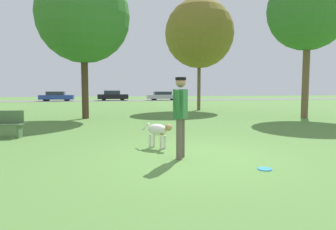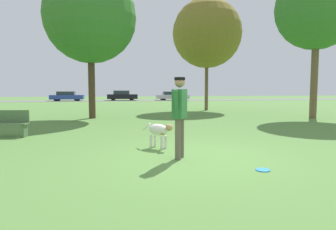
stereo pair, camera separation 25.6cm
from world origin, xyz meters
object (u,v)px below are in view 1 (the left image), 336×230
parked_car_blue (57,96)px  parked_car_silver (163,96)px  person (181,110)px  dog (159,131)px  tree_mid_center (83,16)px  frisbee (265,169)px  tree_near_right (308,10)px  tree_far_right (199,34)px  parked_car_black (113,96)px

parked_car_blue → parked_car_silver: size_ratio=0.93×
person → parked_car_silver: (7.52, 35.20, -0.44)m
dog → tree_mid_center: 10.05m
dog → parked_car_blue: size_ratio=0.18×
frisbee → parked_car_silver: size_ratio=0.06×
frisbee → tree_near_right: bearing=48.7°
person → tree_far_right: (5.52, 14.46, 4.43)m
frisbee → parked_car_blue: size_ratio=0.06×
tree_far_right → parked_car_silver: bearing=84.5°
tree_near_right → parked_car_blue: size_ratio=1.78×
tree_far_right → tree_near_right: (3.51, -6.89, 0.11)m
person → frisbee: bearing=-104.9°
tree_mid_center → parked_car_black: 26.27m
tree_near_right → frisbee: bearing=-131.3°
dog → tree_near_right: (9.26, 6.35, 5.15)m
person → tree_far_right: tree_far_right is taller
parked_car_blue → frisbee: bearing=-75.0°
tree_mid_center → parked_car_blue: tree_mid_center is taller
parked_car_blue → dog: bearing=-76.5°
frisbee → tree_near_right: (7.74, 8.82, 5.59)m
tree_mid_center → person: bearing=-76.9°
tree_mid_center → parked_car_silver: size_ratio=1.62×
parked_car_black → parked_car_silver: bearing=-0.5°
parked_car_black → parked_car_silver: 7.03m
parked_car_silver → tree_near_right: bearing=-84.5°
parked_car_black → parked_car_silver: size_ratio=0.90×
tree_far_right → dog: bearing=-113.5°
dog → parked_car_blue: bearing=149.3°
person → parked_car_black: size_ratio=0.42×
tree_near_right → tree_mid_center: bearing=168.6°
person → parked_car_black: (0.50, 35.58, -0.38)m
tree_near_right → parked_car_silver: (-1.51, 27.63, -4.98)m
person → dog: 1.39m
person → tree_far_right: 16.10m
frisbee → parked_car_blue: (-8.04, 36.49, 0.62)m
person → dog: bearing=40.0°
person → parked_car_blue: person is taller
frisbee → tree_mid_center: size_ratio=0.04×
person → parked_car_blue: bearing=40.1°
parked_car_silver → tree_far_right: bearing=-93.2°
tree_near_right → parked_car_black: tree_near_right is taller
tree_near_right → parked_car_silver: bearing=93.1°
parked_car_blue → parked_car_black: size_ratio=1.04×
tree_far_right → tree_near_right: size_ratio=1.03×
person → tree_mid_center: size_ratio=0.23×
dog → parked_car_black: bearing=137.2°
person → tree_near_right: size_ratio=0.23×
frisbee → tree_mid_center: tree_mid_center is taller
person → tree_near_right: (9.03, 7.57, 4.54)m
parked_car_silver → tree_mid_center: bearing=-108.9°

